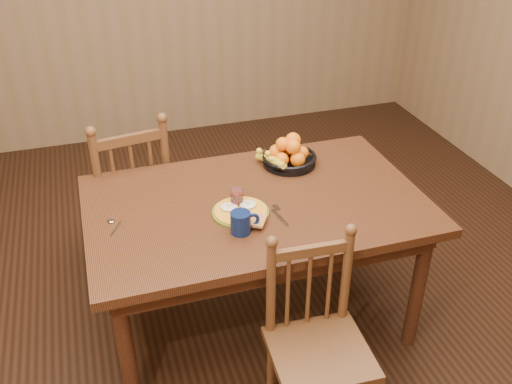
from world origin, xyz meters
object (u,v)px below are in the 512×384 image
object	(u,v)px
chair_near	(317,344)
fruit_bowl	(288,155)
coffee_mug	(242,222)
chair_far	(130,196)
dining_table	(256,216)
breakfast_plate	(241,212)

from	to	relation	value
chair_near	fruit_bowl	world-z (taller)	fruit_bowl
fruit_bowl	coffee_mug	bearing A→B (deg)	-128.07
coffee_mug	chair_far	bearing A→B (deg)	114.56
dining_table	chair_far	distance (m)	0.88
breakfast_plate	fruit_bowl	bearing A→B (deg)	46.05
chair_near	dining_table	bearing A→B (deg)	98.32
chair_far	fruit_bowl	distance (m)	0.95
coffee_mug	fruit_bowl	bearing A→B (deg)	51.93
dining_table	coffee_mug	distance (m)	0.30
coffee_mug	breakfast_plate	bearing A→B (deg)	74.57
breakfast_plate	coffee_mug	xyz separation A→B (m)	(-0.04, -0.14, 0.04)
fruit_bowl	breakfast_plate	bearing A→B (deg)	-133.95
dining_table	coffee_mug	size ratio (longest dim) A/B	11.96
breakfast_plate	fruit_bowl	distance (m)	0.54
chair_near	fruit_bowl	bearing A→B (deg)	80.47
chair_far	chair_near	distance (m)	1.45
coffee_mug	fruit_bowl	distance (m)	0.66
coffee_mug	fruit_bowl	world-z (taller)	fruit_bowl
dining_table	fruit_bowl	size ratio (longest dim) A/B	4.94
breakfast_plate	dining_table	bearing A→B (deg)	41.44
dining_table	breakfast_plate	bearing A→B (deg)	-138.56
dining_table	breakfast_plate	distance (m)	0.16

